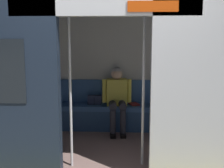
{
  "coord_description": "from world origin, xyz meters",
  "views": [
    {
      "loc": [
        -0.28,
        3.43,
        1.77
      ],
      "look_at": [
        -0.03,
        -1.12,
        1.03
      ],
      "focal_mm": 47.06,
      "sensor_mm": 36.0,
      "label": 1
    }
  ],
  "objects": [
    {
      "name": "train_car",
      "position": [
        0.09,
        -1.1,
        1.51
      ],
      "size": [
        6.4,
        2.5,
        2.32
      ],
      "color": "silver",
      "rests_on": "ground_plane"
    },
    {
      "name": "bench_seat",
      "position": [
        0.0,
        -1.99,
        0.37
      ],
      "size": [
        2.79,
        0.44,
        0.48
      ],
      "color": "#38609E",
      "rests_on": "ground_plane"
    },
    {
      "name": "book",
      "position": [
        -0.4,
        -2.05,
        0.49
      ],
      "size": [
        0.22,
        0.26,
        0.03
      ],
      "primitive_type": "cube",
      "rotation": [
        0.0,
        0.0,
        0.37
      ],
      "color": "#B22D2D",
      "rests_on": "bench_seat"
    },
    {
      "name": "person_seated",
      "position": [
        -0.08,
        -1.94,
        0.69
      ],
      "size": [
        0.55,
        0.7,
        1.21
      ],
      "color": "#D8CC4C",
      "rests_on": "ground_plane"
    },
    {
      "name": "grab_pole_door",
      "position": [
        0.49,
        -0.36,
        1.09
      ],
      "size": [
        0.04,
        0.04,
        2.18
      ],
      "primitive_type": "cylinder",
      "color": "silver",
      "rests_on": "ground_plane"
    },
    {
      "name": "handbag",
      "position": [
        0.36,
        -2.07,
        0.56
      ],
      "size": [
        0.26,
        0.15,
        0.17
      ],
      "color": "#262D4C",
      "rests_on": "bench_seat"
    },
    {
      "name": "grab_pole_far",
      "position": [
        -0.49,
        -0.46,
        1.09
      ],
      "size": [
        0.04,
        0.04,
        2.18
      ],
      "primitive_type": "cylinder",
      "color": "silver",
      "rests_on": "ground_plane"
    }
  ]
}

